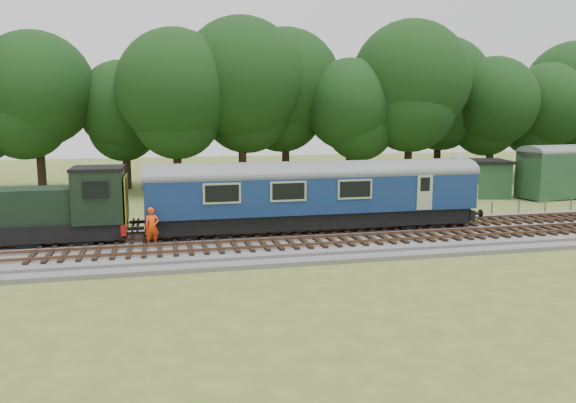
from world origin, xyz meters
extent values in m
plane|color=#4A5F23|center=(0.00, 0.00, 0.00)|extent=(120.00, 120.00, 0.00)
cube|color=#4C4C4F|center=(0.00, 0.00, 0.17)|extent=(70.00, 7.00, 0.35)
cube|color=brown|center=(0.00, 0.68, 0.49)|extent=(66.50, 0.07, 0.14)
cube|color=brown|center=(0.00, 2.12, 0.49)|extent=(66.50, 0.07, 0.14)
cube|color=brown|center=(0.00, -2.32, 0.49)|extent=(66.50, 0.07, 0.14)
cube|color=brown|center=(0.00, -0.88, 0.49)|extent=(66.50, 0.07, 0.14)
cube|color=black|center=(-2.90, 1.40, 1.06)|extent=(17.46, 2.52, 0.85)
cube|color=navy|center=(-2.90, 1.40, 2.48)|extent=(18.00, 2.80, 2.05)
cube|color=yellow|center=(6.12, 1.40, 2.11)|extent=(0.06, 2.74, 1.30)
cube|color=black|center=(3.10, 1.40, 0.86)|extent=(2.60, 2.00, 0.55)
cube|color=black|center=(-8.90, 1.40, 0.86)|extent=(2.60, 2.00, 0.55)
cube|color=black|center=(-17.30, 1.40, 1.01)|extent=(8.73, 2.39, 0.85)
cube|color=black|center=(-18.50, 1.40, 2.26)|extent=(6.30, 2.08, 1.70)
cube|color=black|center=(-14.10, 1.40, 2.66)|extent=(2.40, 2.55, 2.60)
cube|color=#9D110C|center=(-12.92, 1.40, 1.06)|extent=(0.25, 2.60, 0.55)
cube|color=yellow|center=(-12.78, 1.40, 2.46)|extent=(0.06, 2.55, 2.30)
imported|color=#FA420D|center=(-11.55, -0.46, 1.30)|extent=(0.79, 0.62, 1.90)
cube|color=#1C3E22|center=(14.44, 12.64, 1.38)|extent=(3.98, 3.98, 2.77)
cube|color=black|center=(14.44, 12.64, 2.88)|extent=(4.38, 4.38, 0.22)
camera|label=1|loc=(-11.07, -27.74, 6.75)|focal=35.00mm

